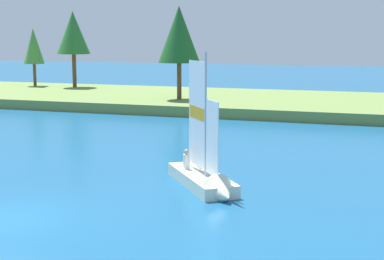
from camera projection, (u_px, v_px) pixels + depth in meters
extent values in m
plane|color=#195684|center=(5.00, 219.00, 18.59)|extent=(200.00, 200.00, 0.00)
cube|color=olive|center=(244.00, 102.00, 48.02)|extent=(80.00, 15.30, 0.76)
cylinder|color=brown|center=(35.00, 75.00, 58.53)|extent=(0.30, 0.30, 2.20)
cone|color=#47893D|center=(34.00, 46.00, 58.08)|extent=(2.03, 2.03, 3.45)
cylinder|color=brown|center=(74.00, 71.00, 57.06)|extent=(0.39, 0.39, 3.20)
cone|color=#286B2D|center=(73.00, 33.00, 56.49)|extent=(3.17, 3.17, 4.05)
cylinder|color=brown|center=(179.00, 81.00, 46.23)|extent=(0.36, 0.36, 2.87)
cone|color=#1E5B23|center=(179.00, 34.00, 45.65)|extent=(3.26, 3.26, 4.36)
cube|color=silver|center=(201.00, 179.00, 22.76)|extent=(3.82, 4.43, 0.47)
cone|color=silver|center=(223.00, 194.00, 20.63)|extent=(1.65, 1.64, 1.21)
cylinder|color=#B7B7BC|center=(206.00, 115.00, 21.93)|extent=(0.08, 0.08, 4.66)
cube|color=white|center=(197.00, 113.00, 22.83)|extent=(1.18, 1.54, 4.04)
cube|color=orange|center=(197.00, 113.00, 22.83)|extent=(1.07, 1.39, 0.49)
cube|color=white|center=(212.00, 138.00, 21.38)|extent=(0.76, 0.99, 2.75)
cylinder|color=#B7B7BC|center=(197.00, 165.00, 23.16)|extent=(1.21, 1.56, 0.06)
cube|color=silver|center=(186.00, 162.00, 23.48)|extent=(0.33, 0.34, 0.59)
sphere|color=tan|center=(186.00, 152.00, 23.41)|extent=(0.20, 0.20, 0.20)
cube|color=silver|center=(200.00, 161.00, 23.73)|extent=(0.33, 0.34, 0.52)
sphere|color=tan|center=(200.00, 152.00, 23.67)|extent=(0.20, 0.20, 0.20)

